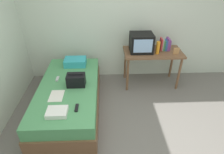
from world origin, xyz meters
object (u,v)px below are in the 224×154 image
object	(u,v)px
book_row	(165,44)
remote_silver	(57,79)
tv	(141,43)
pillow	(75,62)
magazine	(57,96)
remote_dark	(77,108)
folded_towel	(57,112)
picture_frame	(176,51)
handbag	(76,80)
desk	(152,56)
bed	(70,98)
water_bottle	(158,48)

from	to	relation	value
book_row	remote_silver	bearing A→B (deg)	-161.80
tv	pillow	size ratio (longest dim) A/B	1.05
pillow	magazine	world-z (taller)	pillow
remote_dark	folded_towel	distance (m)	0.27
picture_frame	folded_towel	size ratio (longest dim) A/B	0.46
remote_silver	folded_towel	size ratio (longest dim) A/B	0.51
handbag	picture_frame	bearing A→B (deg)	19.45
desk	folded_towel	size ratio (longest dim) A/B	4.14
bed	magazine	xyz separation A→B (m)	(-0.13, -0.29, 0.28)
book_row	picture_frame	xyz separation A→B (m)	(0.17, -0.21, -0.05)
magazine	remote_dark	world-z (taller)	remote_dark
bed	picture_frame	bearing A→B (deg)	18.12
handbag	remote_silver	world-z (taller)	handbag
desk	water_bottle	bearing A→B (deg)	-62.71
picture_frame	remote_dark	bearing A→B (deg)	-145.31
picture_frame	remote_dark	xyz separation A→B (m)	(-1.79, -1.24, -0.28)
bed	remote_silver	bearing A→B (deg)	138.06
magazine	pillow	bearing A→B (deg)	80.10
magazine	picture_frame	bearing A→B (deg)	23.85
pillow	handbag	distance (m)	0.71
desk	water_bottle	distance (m)	0.25
desk	remote_dark	distance (m)	1.96
magazine	tv	bearing A→B (deg)	36.74
tv	book_row	bearing A→B (deg)	5.82
tv	magazine	world-z (taller)	tv
bed	remote_silver	xyz separation A→B (m)	(-0.21, 0.19, 0.28)
bed	folded_towel	world-z (taller)	folded_towel
tv	folded_towel	xyz separation A→B (m)	(-1.38, -1.50, -0.37)
water_bottle	handbag	distance (m)	1.68
book_row	magazine	world-z (taller)	book_row
water_bottle	remote_silver	xyz separation A→B (m)	(-1.86, -0.50, -0.34)
handbag	bed	bearing A→B (deg)	-179.95
picture_frame	handbag	xyz separation A→B (m)	(-1.86, -0.66, -0.19)
bed	remote_dark	size ratio (longest dim) A/B	12.82
picture_frame	folded_towel	bearing A→B (deg)	-146.68
desk	bed	bearing A→B (deg)	-153.38
remote_silver	folded_towel	xyz separation A→B (m)	(0.18, -0.88, 0.02)
magazine	desk	bearing A→B (deg)	32.23
magazine	remote_dark	distance (m)	0.45
desk	folded_towel	bearing A→B (deg)	-137.68
tv	pillow	distance (m)	1.35
pillow	handbag	bearing A→B (deg)	-81.70
book_row	handbag	xyz separation A→B (m)	(-1.69, -0.86, -0.24)
book_row	remote_silver	world-z (taller)	book_row
handbag	water_bottle	bearing A→B (deg)	24.73
water_bottle	tv	bearing A→B (deg)	158.42
water_bottle	remote_dark	distance (m)	1.95
tv	folded_towel	distance (m)	2.08
water_bottle	handbag	xyz separation A→B (m)	(-1.51, -0.69, -0.25)
bed	picture_frame	size ratio (longest dim) A/B	15.45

